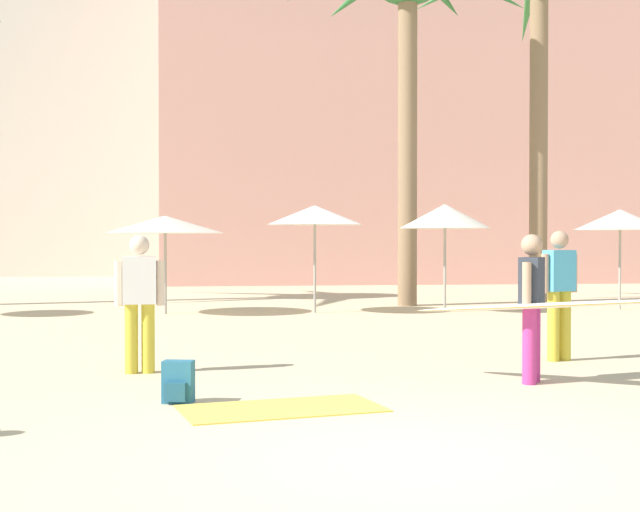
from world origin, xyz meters
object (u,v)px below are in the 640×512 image
at_px(cafe_umbrella_3, 165,224).
at_px(beach_towel, 281,408).
at_px(person_mid_right, 536,303).
at_px(cafe_umbrella_0, 620,220).
at_px(cafe_umbrella_5, 445,216).
at_px(person_near_right, 559,289).
at_px(cafe_umbrella_2, 315,215).
at_px(person_mid_left, 140,298).
at_px(backpack, 178,383).

height_order(cafe_umbrella_3, beach_towel, cafe_umbrella_3).
bearing_deg(person_mid_right, cafe_umbrella_0, -87.61).
height_order(cafe_umbrella_0, cafe_umbrella_5, cafe_umbrella_5).
distance_m(beach_towel, person_near_right, 5.04).
height_order(cafe_umbrella_2, person_mid_left, cafe_umbrella_2).
xyz_separation_m(cafe_umbrella_0, person_near_right, (-4.94, -8.35, -1.15)).
distance_m(cafe_umbrella_5, person_mid_left, 10.55).
height_order(cafe_umbrella_3, person_mid_left, cafe_umbrella_3).
distance_m(cafe_umbrella_2, cafe_umbrella_5, 2.95).
bearing_deg(backpack, cafe_umbrella_5, 164.69).
bearing_deg(backpack, cafe_umbrella_0, 150.22).
distance_m(cafe_umbrella_0, person_near_right, 9.77).
height_order(cafe_umbrella_5, backpack, cafe_umbrella_5).
xyz_separation_m(beach_towel, person_mid_left, (-1.52, 2.52, 0.91)).
distance_m(backpack, person_mid_right, 4.04).
bearing_deg(cafe_umbrella_5, beach_towel, -112.77).
distance_m(person_mid_right, person_mid_left, 4.69).
xyz_separation_m(cafe_umbrella_2, cafe_umbrella_3, (-3.30, 0.10, -0.21)).
bearing_deg(cafe_umbrella_3, backpack, -86.65).
xyz_separation_m(cafe_umbrella_0, person_mid_right, (-5.99, -10.22, -1.20)).
relative_size(cafe_umbrella_0, backpack, 5.61).
bearing_deg(cafe_umbrella_5, backpack, -118.02).
relative_size(cafe_umbrella_3, backpack, 6.21).
relative_size(person_mid_left, person_near_right, 0.96).
bearing_deg(person_near_right, cafe_umbrella_2, 176.05).
xyz_separation_m(cafe_umbrella_3, beach_towel, (1.63, -11.28, -1.97)).
height_order(backpack, person_mid_left, person_mid_left).
xyz_separation_m(backpack, person_mid_right, (3.93, 0.61, 0.71)).
xyz_separation_m(beach_towel, person_near_right, (3.99, 2.93, 0.95)).
xyz_separation_m(cafe_umbrella_5, person_near_right, (-0.63, -8.07, -1.21)).
bearing_deg(backpack, beach_towel, 78.01).
bearing_deg(cafe_umbrella_0, beach_towel, -128.35).
distance_m(cafe_umbrella_2, beach_towel, 11.52).
bearing_deg(cafe_umbrella_0, person_mid_right, -120.36).
xyz_separation_m(beach_towel, backpack, (-0.99, 0.46, 0.19)).
bearing_deg(person_mid_left, person_mid_right, -110.87).
height_order(cafe_umbrella_0, beach_towel, cafe_umbrella_0).
relative_size(cafe_umbrella_3, beach_towel, 1.37).
distance_m(backpack, person_near_right, 5.61).
relative_size(backpack, person_mid_left, 0.25).
height_order(cafe_umbrella_3, person_near_right, cafe_umbrella_3).
bearing_deg(cafe_umbrella_2, person_near_right, -74.38).
bearing_deg(cafe_umbrella_5, person_mid_right, -99.58).
bearing_deg(cafe_umbrella_2, cafe_umbrella_5, -3.51).
bearing_deg(cafe_umbrella_2, person_mid_right, -82.88).
distance_m(cafe_umbrella_0, cafe_umbrella_3, 10.56).
height_order(cafe_umbrella_2, person_mid_right, cafe_umbrella_2).
distance_m(cafe_umbrella_3, backpack, 10.98).
distance_m(cafe_umbrella_3, cafe_umbrella_5, 6.25).
height_order(person_mid_right, person_mid_left, person_mid_right).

